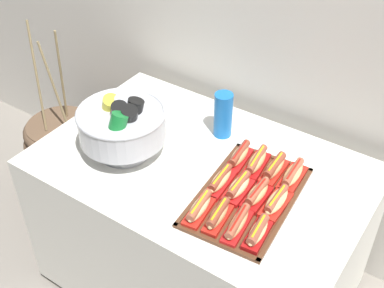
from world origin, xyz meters
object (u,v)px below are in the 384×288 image
(hot_dog_7, at_px, (276,202))
(serving_tray, at_px, (247,197))
(hot_dog_0, at_px, (199,208))
(hot_dog_9, at_px, (257,162))
(hot_dog_4, at_px, (220,180))
(hot_dog_5, at_px, (238,187))
(hot_dog_6, at_px, (257,194))
(cup_stack, at_px, (223,115))
(hot_dog_11, at_px, (293,175))
(hot_dog_3, at_px, (258,232))
(hot_dog_2, at_px, (238,224))
(buffet_table, at_px, (201,226))
(hot_dog_1, at_px, (218,215))
(punch_bowl, at_px, (122,124))
(hot_dog_10, at_px, (274,168))
(floor_vase, at_px, (66,158))
(hot_dog_8, at_px, (239,156))

(hot_dog_7, bearing_deg, serving_tray, -175.36)
(hot_dog_0, bearing_deg, hot_dog_9, 81.84)
(hot_dog_7, bearing_deg, hot_dog_9, 136.92)
(hot_dog_4, xyz_separation_m, hot_dog_7, (0.22, 0.02, -0.00))
(hot_dog_5, bearing_deg, hot_dog_4, -175.36)
(hot_dog_6, xyz_separation_m, hot_dog_7, (0.07, 0.01, -0.00))
(hot_dog_9, bearing_deg, cup_stack, 152.38)
(hot_dog_9, distance_m, cup_stack, 0.27)
(hot_dog_11, bearing_deg, serving_tray, -119.64)
(hot_dog_3, relative_size, hot_dog_6, 1.02)
(serving_tray, distance_m, hot_dog_2, 0.17)
(hot_dog_9, bearing_deg, buffet_table, -153.20)
(hot_dog_1, bearing_deg, hot_dog_2, 4.64)
(punch_bowl, bearing_deg, cup_stack, 51.08)
(punch_bowl, bearing_deg, buffet_table, 20.40)
(serving_tray, relative_size, cup_stack, 2.71)
(hot_dog_5, relative_size, hot_dog_10, 0.91)
(hot_dog_1, bearing_deg, hot_dog_6, 70.20)
(hot_dog_6, relative_size, cup_stack, 0.76)
(hot_dog_9, bearing_deg, hot_dog_0, -98.16)
(hot_dog_4, xyz_separation_m, punch_bowl, (-0.44, -0.04, 0.11))
(hot_dog_5, height_order, hot_dog_6, same)
(hot_dog_11, bearing_deg, floor_vase, 178.81)
(hot_dog_0, height_order, hot_dog_7, same)
(hot_dog_2, bearing_deg, punch_bowl, 169.42)
(punch_bowl, bearing_deg, hot_dog_11, 19.02)
(hot_dog_1, height_order, cup_stack, cup_stack)
(hot_dog_7, relative_size, hot_dog_9, 0.94)
(hot_dog_5, distance_m, hot_dog_7, 0.15)
(punch_bowl, bearing_deg, hot_dog_8, 25.84)
(hot_dog_5, xyz_separation_m, hot_dog_9, (-0.01, 0.16, 0.00))
(serving_tray, bearing_deg, hot_dog_6, 4.64)
(hot_dog_0, distance_m, hot_dog_8, 0.33)
(hot_dog_0, height_order, hot_dog_6, same)
(buffet_table, xyz_separation_m, hot_dog_0, (0.15, -0.24, 0.40))
(hot_dog_2, bearing_deg, hot_dog_10, 94.64)
(serving_tray, xyz_separation_m, hot_dog_9, (-0.05, 0.16, 0.03))
(hot_dog_1, bearing_deg, hot_dog_4, 119.09)
(floor_vase, relative_size, hot_dog_0, 6.03)
(floor_vase, bearing_deg, serving_tray, -9.12)
(hot_dog_9, distance_m, punch_bowl, 0.55)
(hot_dog_4, xyz_separation_m, cup_stack, (-0.17, 0.29, 0.07))
(hot_dog_1, height_order, hot_dog_6, hot_dog_1)
(buffet_table, xyz_separation_m, hot_dog_4, (0.13, -0.07, 0.40))
(floor_vase, relative_size, hot_dog_1, 6.40)
(floor_vase, height_order, hot_dog_6, floor_vase)
(hot_dog_2, height_order, hot_dog_6, hot_dog_6)
(hot_dog_4, distance_m, cup_stack, 0.34)
(hot_dog_4, height_order, hot_dog_7, hot_dog_4)
(hot_dog_5, distance_m, hot_dog_6, 0.08)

